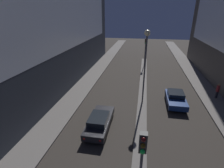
{
  "coord_description": "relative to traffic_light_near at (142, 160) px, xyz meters",
  "views": [
    {
      "loc": [
        -0.22,
        -2.45,
        9.5
      ],
      "look_at": [
        -4.12,
        18.84,
        0.5
      ],
      "focal_mm": 28.0,
      "sensor_mm": 36.0,
      "label": 1
    }
  ],
  "objects": [
    {
      "name": "pedestrian_on_right_sidewalk",
      "position": [
        8.48,
        14.63,
        -2.73
      ],
      "size": [
        0.35,
        0.35,
        1.79
      ],
      "color": "black",
      "rests_on": "sidewalk_right"
    },
    {
      "name": "traffic_light_near",
      "position": [
        0.0,
        0.0,
        0.0
      ],
      "size": [
        0.32,
        0.42,
        5.04
      ],
      "color": "#4C4C51",
      "rests_on": "median_strip"
    },
    {
      "name": "median_strip",
      "position": [
        0.0,
        14.83,
        -3.75
      ],
      "size": [
        0.99,
        33.87,
        0.15
      ],
      "color": "#66605B",
      "rests_on": "ground"
    },
    {
      "name": "traffic_light_mid",
      "position": [
        0.0,
        26.01,
        0.0
      ],
      "size": [
        0.32,
        0.42,
        5.04
      ],
      "color": "#4C4C51",
      "rests_on": "median_strip"
    },
    {
      "name": "car_left_lane",
      "position": [
        -3.57,
        6.74,
        -3.11
      ],
      "size": [
        1.78,
        4.76,
        1.39
      ],
      "color": "black",
      "rests_on": "ground"
    },
    {
      "name": "street_lamp",
      "position": [
        0.0,
        12.04,
        1.96
      ],
      "size": [
        0.59,
        0.59,
        7.76
      ],
      "color": "#4C4C51",
      "rests_on": "median_strip"
    },
    {
      "name": "car_right_lane",
      "position": [
        3.57,
        12.45,
        -3.1
      ],
      "size": [
        1.91,
        4.15,
        1.4
      ],
      "color": "navy",
      "rests_on": "ground"
    }
  ]
}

